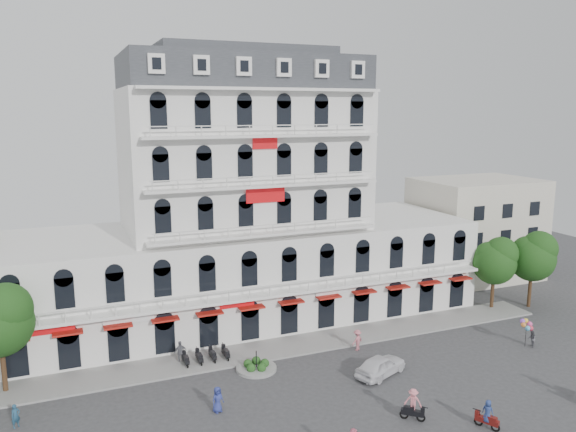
# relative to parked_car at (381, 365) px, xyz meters

# --- Properties ---
(ground) EXTENTS (120.00, 120.00, 0.00)m
(ground) POSITION_rel_parked_car_xyz_m (-5.58, -1.55, -0.80)
(ground) COLOR #38383A
(ground) RESTS_ON ground
(sidewalk) EXTENTS (53.00, 4.00, 0.16)m
(sidewalk) POSITION_rel_parked_car_xyz_m (-5.58, 7.45, -0.72)
(sidewalk) COLOR gray
(sidewalk) RESTS_ON ground
(main_building) EXTENTS (45.00, 15.00, 25.80)m
(main_building) POSITION_rel_parked_car_xyz_m (-5.58, 16.44, 9.16)
(main_building) COLOR silver
(main_building) RESTS_ON ground
(flank_building_east) EXTENTS (14.00, 10.00, 12.00)m
(flank_building_east) POSITION_rel_parked_car_xyz_m (24.42, 18.45, 5.20)
(flank_building_east) COLOR beige
(flank_building_east) RESTS_ON ground
(traffic_island) EXTENTS (3.20, 3.20, 1.60)m
(traffic_island) POSITION_rel_parked_car_xyz_m (-8.58, 4.45, -0.54)
(traffic_island) COLOR gray
(traffic_island) RESTS_ON ground
(parked_scooter_row) EXTENTS (4.40, 1.80, 1.10)m
(parked_scooter_row) POSITION_rel_parked_car_xyz_m (-11.93, 7.25, -0.80)
(parked_scooter_row) COLOR black
(parked_scooter_row) RESTS_ON ground
(tree_east_inner) EXTENTS (4.40, 4.37, 7.57)m
(tree_east_inner) POSITION_rel_parked_car_xyz_m (18.47, 8.43, 4.42)
(tree_east_inner) COLOR #382314
(tree_east_inner) RESTS_ON ground
(tree_east_outer) EXTENTS (4.65, 4.65, 8.05)m
(tree_east_outer) POSITION_rel_parked_car_xyz_m (22.47, 7.43, 4.75)
(tree_east_outer) COLOR #382314
(tree_east_outer) RESTS_ON ground
(parked_car) EXTENTS (5.05, 3.54, 1.59)m
(parked_car) POSITION_rel_parked_car_xyz_m (0.00, 0.00, 0.00)
(parked_car) COLOR white
(parked_car) RESTS_ON ground
(rider_east) EXTENTS (1.02, 1.55, 1.97)m
(rider_east) POSITION_rel_parked_car_xyz_m (2.45, -8.96, 0.15)
(rider_east) COLOR maroon
(rider_east) RESTS_ON ground
(rider_center) EXTENTS (1.36, 1.26, 2.24)m
(rider_center) POSITION_rel_parked_car_xyz_m (-1.42, -6.34, 0.39)
(rider_center) COLOR black
(rider_center) RESTS_ON ground
(pedestrian_left) EXTENTS (1.03, 0.86, 1.80)m
(pedestrian_left) POSITION_rel_parked_car_xyz_m (-13.04, -0.46, 0.10)
(pedestrian_left) COLOR navy
(pedestrian_left) RESTS_ON ground
(pedestrian_mid) EXTENTS (1.13, 0.55, 1.86)m
(pedestrian_mid) POSITION_rel_parked_car_xyz_m (-13.85, 7.95, 0.13)
(pedestrian_mid) COLOR slate
(pedestrian_mid) RESTS_ON ground
(pedestrian_right) EXTENTS (1.34, 1.06, 1.81)m
(pedestrian_right) POSITION_rel_parked_car_xyz_m (0.59, 4.71, 0.11)
(pedestrian_right) COLOR #C76975
(pedestrian_right) RESTS_ON ground
(pedestrian_far) EXTENTS (0.69, 0.61, 1.58)m
(pedestrian_far) POSITION_rel_parked_car_xyz_m (-25.58, 2.63, -0.01)
(pedestrian_far) COLOR navy
(pedestrian_far) RESTS_ON ground
(balloon_vendor) EXTENTS (1.42, 1.28, 2.45)m
(balloon_vendor) POSITION_rel_parked_car_xyz_m (14.64, -0.30, 0.52)
(balloon_vendor) COLOR #525359
(balloon_vendor) RESTS_ON ground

